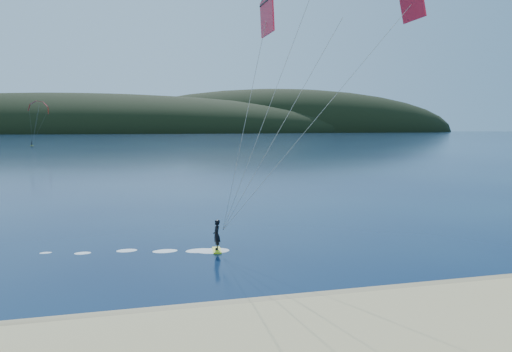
# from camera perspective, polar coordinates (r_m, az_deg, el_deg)

# --- Properties ---
(wet_sand) EXTENTS (220.00, 2.50, 0.10)m
(wet_sand) POSITION_cam_1_polar(r_m,az_deg,el_deg) (20.74, -4.32, -15.44)
(wet_sand) COLOR olive
(wet_sand) RESTS_ON ground
(headland) EXTENTS (1200.00, 310.00, 140.00)m
(headland) POSITION_cam_1_polar(r_m,az_deg,el_deg) (759.85, -14.89, 4.85)
(headland) COLOR black
(headland) RESTS_ON ground
(kitesurfer_near) EXTENTS (21.17, 7.70, 16.10)m
(kitesurfer_near) POSITION_cam_1_polar(r_m,az_deg,el_deg) (27.54, 9.33, 16.87)
(kitesurfer_near) COLOR #C3E41A
(kitesurfer_near) RESTS_ON ground
(kitesurfer_far) EXTENTS (8.74, 8.33, 16.87)m
(kitesurfer_far) POSITION_cam_1_polar(r_m,az_deg,el_deg) (221.01, -23.80, 6.86)
(kitesurfer_far) COLOR #C3E41A
(kitesurfer_far) RESTS_ON ground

